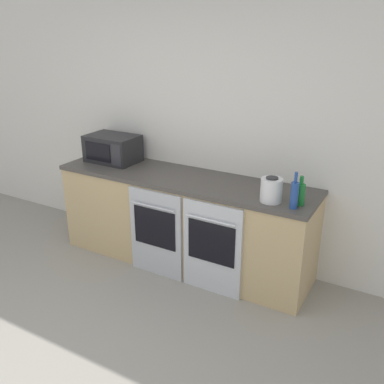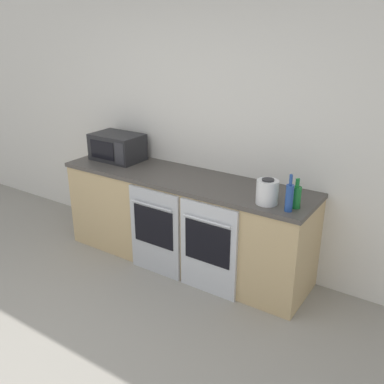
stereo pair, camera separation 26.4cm
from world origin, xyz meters
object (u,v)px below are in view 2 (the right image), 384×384
(microwave, at_px, (118,147))
(bottle_green, at_px, (296,196))
(oven_right, at_px, (208,249))
(bottle_blue, at_px, (289,197))
(kettle, at_px, (267,192))
(oven_left, at_px, (155,232))

(microwave, height_order, bottle_green, microwave)
(oven_right, bearing_deg, bottle_blue, 10.70)
(bottle_blue, relative_size, kettle, 1.44)
(oven_left, bearing_deg, bottle_green, 9.75)
(bottle_green, relative_size, kettle, 1.17)
(bottle_blue, bearing_deg, oven_left, -174.36)
(oven_right, xyz_separation_m, bottle_blue, (0.64, 0.12, 0.59))
(microwave, bearing_deg, oven_left, -27.10)
(oven_right, bearing_deg, kettle, 21.17)
(microwave, bearing_deg, kettle, -7.29)
(oven_left, xyz_separation_m, kettle, (1.03, 0.17, 0.57))
(microwave, xyz_separation_m, kettle, (1.82, -0.23, -0.04))
(bottle_green, bearing_deg, microwave, 174.75)
(bottle_blue, xyz_separation_m, kettle, (-0.20, 0.05, -0.02))
(bottle_green, bearing_deg, oven_right, -162.07)
(kettle, bearing_deg, microwave, 172.71)
(microwave, xyz_separation_m, bottle_blue, (2.02, -0.28, -0.02))
(oven_left, distance_m, kettle, 1.19)
(oven_right, xyz_separation_m, bottle_green, (0.67, 0.22, 0.57))
(oven_left, height_order, oven_right, same)
(microwave, height_order, kettle, microwave)
(oven_right, xyz_separation_m, kettle, (0.44, 0.17, 0.57))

